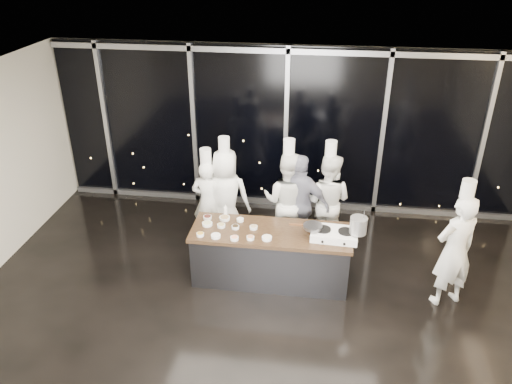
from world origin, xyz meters
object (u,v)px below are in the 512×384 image
chef_far_left (208,202)px  demo_counter (271,255)px  chef_center (287,200)px  chef_left (226,196)px  stock_pot (358,225)px  stove (334,234)px  chef_right (327,201)px  guest (300,204)px  chef_side (455,250)px  frying_pan (312,226)px

chef_far_left → demo_counter: bearing=149.8°
chef_center → demo_counter: bearing=91.7°
chef_center → chef_left: bearing=10.6°
stock_pot → chef_center: bearing=135.1°
demo_counter → stove: stove is taller
chef_far_left → chef_right: bearing=-167.0°
demo_counter → guest: guest is taller
demo_counter → chef_far_left: (-1.21, 0.95, 0.35)m
stove → chef_side: size_ratio=0.35×
chef_side → guest: bearing=-51.7°
demo_counter → chef_left: size_ratio=1.24×
stock_pot → chef_side: size_ratio=0.12×
chef_left → guest: bearing=179.9°
chef_center → guest: chef_center is taller
demo_counter → chef_left: bearing=131.4°
stove → frying_pan: (-0.33, 0.02, 0.10)m
stove → stock_pot: (0.34, -0.03, 0.20)m
demo_counter → guest: (0.39, 0.96, 0.43)m
stove → chef_far_left: 2.40m
stock_pot → guest: bearing=130.6°
stove → chef_side: (1.71, -0.12, -0.05)m
stove → chef_left: size_ratio=0.36×
demo_counter → chef_left: (-0.91, 1.03, 0.44)m
stove → chef_side: chef_side is taller
chef_far_left → chef_center: size_ratio=0.89×
frying_pan → demo_counter: bearing=178.8°
guest → chef_side: (2.28, -1.14, 0.04)m
chef_far_left → chef_side: (3.88, -1.13, 0.11)m
stock_pot → stove: bearing=174.1°
chef_right → frying_pan: bearing=95.3°
stock_pot → guest: guest is taller
frying_pan → chef_right: (0.22, 1.18, -0.18)m
chef_left → chef_center: (1.07, -0.01, 0.01)m
chef_side → stove: bearing=-29.2°
chef_left → chef_side: 3.78m
chef_far_left → chef_left: (0.30, 0.08, 0.08)m
chef_center → chef_right: size_ratio=1.02×
stove → chef_left: (-1.86, 1.09, -0.07)m
demo_counter → chef_far_left: size_ratio=1.37×
stove → chef_side: 1.72m
demo_counter → stove: bearing=-3.8°
chef_center → chef_side: 2.78m
chef_far_left → chef_side: size_ratio=0.88×
stock_pot → chef_far_left: (-2.50, 1.05, -0.36)m
stock_pot → chef_far_left: bearing=157.2°
chef_center → chef_side: (2.50, -1.21, 0.02)m
demo_counter → chef_far_left: chef_far_left is taller
stove → chef_far_left: size_ratio=0.39×
frying_pan → chef_far_left: bearing=154.5°
stove → stock_pot: 0.39m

